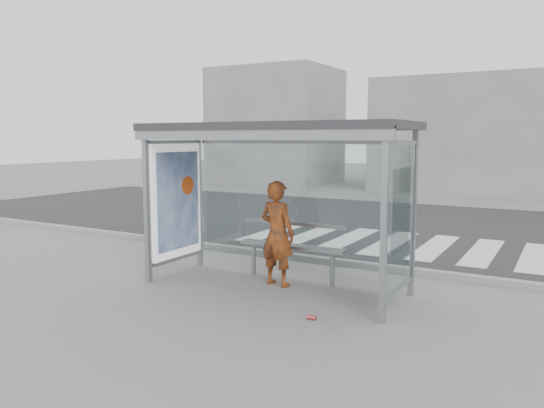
{
  "coord_description": "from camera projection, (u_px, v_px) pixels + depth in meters",
  "views": [
    {
      "loc": [
        4.04,
        -7.17,
        2.39
      ],
      "look_at": [
        -0.15,
        0.2,
        1.33
      ],
      "focal_mm": 35.0,
      "sensor_mm": 36.0,
      "label": 1
    }
  ],
  "objects": [
    {
      "name": "road",
      "position": [
        399.0,
        225.0,
        14.5
      ],
      "size": [
        30.0,
        10.0,
        0.01
      ],
      "primitive_type": "cube",
      "color": "black",
      "rests_on": "ground"
    },
    {
      "name": "crosswalk",
      "position": [
        390.0,
        243.0,
        12.1
      ],
      "size": [
        6.55,
        3.0,
        0.0
      ],
      "color": "silver",
      "rests_on": "ground"
    },
    {
      "name": "bench",
      "position": [
        292.0,
        246.0,
        8.88
      ],
      "size": [
        1.92,
        0.23,
        0.99
      ],
      "color": "slate",
      "rests_on": "ground"
    },
    {
      "name": "soda_can",
      "position": [
        312.0,
        317.0,
        7.0
      ],
      "size": [
        0.12,
        0.07,
        0.07
      ],
      "primitive_type": "cylinder",
      "rotation": [
        0.0,
        1.57,
        0.03
      ],
      "color": "#E14251",
      "rests_on": "ground"
    },
    {
      "name": "building_left",
      "position": [
        276.0,
        126.0,
        28.52
      ],
      "size": [
        6.0,
        5.0,
        6.0
      ],
      "primitive_type": "cube",
      "color": "slate",
      "rests_on": "ground"
    },
    {
      "name": "person",
      "position": [
        277.0,
        233.0,
        8.55
      ],
      "size": [
        0.68,
        0.49,
        1.71
      ],
      "primitive_type": "imported",
      "rotation": [
        0.0,
        0.0,
        3.0
      ],
      "color": "#C46612",
      "rests_on": "ground"
    },
    {
      "name": "bus_shelter",
      "position": [
        256.0,
        163.0,
        8.45
      ],
      "size": [
        4.25,
        1.65,
        2.62
      ],
      "color": "gray",
      "rests_on": "ground"
    },
    {
      "name": "ground",
      "position": [
        274.0,
        288.0,
        8.46
      ],
      "size": [
        80.0,
        80.0,
        0.0
      ],
      "primitive_type": "plane",
      "color": "slate",
      "rests_on": "ground"
    },
    {
      "name": "curb",
      "position": [
        324.0,
        260.0,
        10.14
      ],
      "size": [
        30.0,
        0.18,
        0.12
      ],
      "primitive_type": "cube",
      "color": "gray",
      "rests_on": "ground"
    },
    {
      "name": "building_center",
      "position": [
        471.0,
        135.0,
        23.68
      ],
      "size": [
        8.0,
        5.0,
        5.0
      ],
      "primitive_type": "cube",
      "color": "slate",
      "rests_on": "ground"
    }
  ]
}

